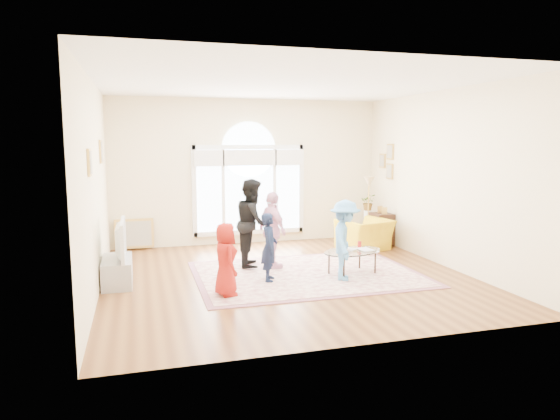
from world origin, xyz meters
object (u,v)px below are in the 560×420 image
object	(u,v)px
area_rug	(307,274)
tv_console	(117,271)
television	(116,240)
coffee_table	(352,252)
armchair	(365,235)

from	to	relation	value
area_rug	tv_console	xyz separation A→B (m)	(-3.12, 0.28, 0.20)
television	coffee_table	bearing A→B (deg)	-7.26
tv_console	coffee_table	bearing A→B (deg)	-7.25
armchair	area_rug	bearing A→B (deg)	23.10
television	armchair	bearing A→B (deg)	14.35
tv_console	armchair	world-z (taller)	armchair
area_rug	coffee_table	bearing A→B (deg)	-16.03
coffee_table	armchair	world-z (taller)	armchair
area_rug	tv_console	size ratio (longest dim) A/B	3.60
tv_console	coffee_table	xyz separation A→B (m)	(3.86, -0.49, 0.19)
coffee_table	armchair	distance (m)	2.05
television	armchair	world-z (taller)	television
television	armchair	distance (m)	5.09
tv_console	coffee_table	world-z (taller)	coffee_table
tv_console	area_rug	bearing A→B (deg)	-5.09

